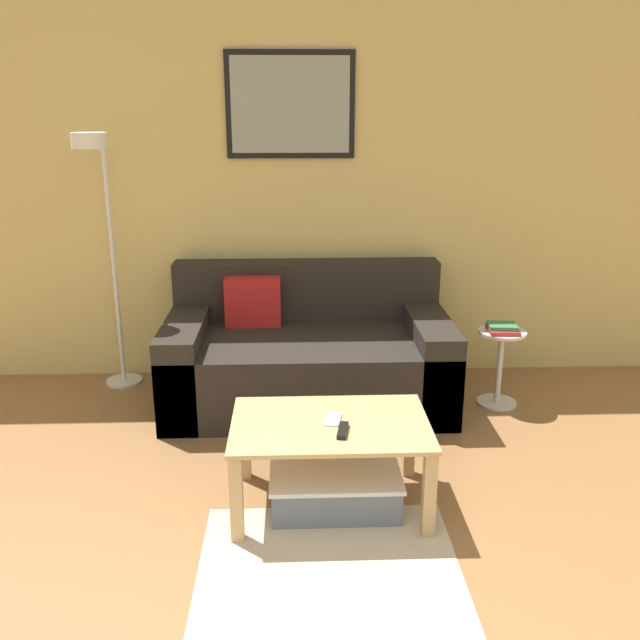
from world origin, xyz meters
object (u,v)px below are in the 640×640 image
(floor_lamp, at_px, (102,215))
(book_stack, at_px, (502,328))
(coffee_table, at_px, (330,438))
(cell_phone, at_px, (333,419))
(couch, at_px, (307,356))
(side_table, at_px, (500,361))
(storage_bin, at_px, (335,486))
(remote_control, at_px, (343,430))

(floor_lamp, relative_size, book_stack, 9.01)
(coffee_table, relative_size, cell_phone, 6.54)
(floor_lamp, distance_m, cell_phone, 2.07)
(couch, relative_size, side_table, 3.60)
(storage_bin, relative_size, book_stack, 3.29)
(couch, distance_m, storage_bin, 1.26)
(storage_bin, bearing_deg, couch, 94.80)
(book_stack, bearing_deg, coffee_table, -135.82)
(couch, relative_size, storage_bin, 2.88)
(couch, bearing_deg, remote_control, -84.44)
(side_table, bearing_deg, cell_phone, -135.70)
(coffee_table, height_order, side_table, side_table)
(floor_lamp, distance_m, side_table, 2.65)
(floor_lamp, bearing_deg, book_stack, -7.01)
(coffee_table, distance_m, side_table, 1.59)
(cell_phone, bearing_deg, book_stack, 54.86)
(storage_bin, xyz_separation_m, cell_phone, (-0.01, 0.02, 0.34))
(storage_bin, bearing_deg, coffee_table, -174.00)
(coffee_table, distance_m, storage_bin, 0.26)
(book_stack, bearing_deg, floor_lamp, 172.99)
(floor_lamp, bearing_deg, coffee_table, -46.09)
(side_table, xyz_separation_m, book_stack, (-0.01, -0.02, 0.22))
(floor_lamp, height_order, remote_control, floor_lamp)
(coffee_table, relative_size, remote_control, 6.10)
(storage_bin, relative_size, floor_lamp, 0.37)
(remote_control, distance_m, cell_phone, 0.13)
(coffee_table, xyz_separation_m, floor_lamp, (-1.34, 1.40, 0.83))
(remote_control, bearing_deg, coffee_table, 125.99)
(side_table, xyz_separation_m, remote_control, (-1.08, -1.22, 0.15))
(book_stack, xyz_separation_m, cell_phone, (-1.11, -1.07, -0.08))
(remote_control, bearing_deg, side_table, 58.37)
(remote_control, relative_size, cell_phone, 1.07)
(couch, height_order, side_table, couch)
(floor_lamp, bearing_deg, side_table, -6.51)
(side_table, distance_m, book_stack, 0.22)
(book_stack, bearing_deg, couch, 172.81)
(storage_bin, height_order, remote_control, remote_control)
(coffee_table, bearing_deg, cell_phone, 55.37)
(couch, bearing_deg, book_stack, -7.19)
(floor_lamp, distance_m, remote_control, 2.18)
(storage_bin, bearing_deg, side_table, 45.03)
(couch, xyz_separation_m, remote_control, (0.13, -1.35, 0.15))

